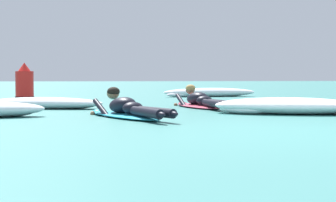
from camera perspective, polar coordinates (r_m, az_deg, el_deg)
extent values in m
plane|color=#387A75|center=(15.90, 0.47, 0.30)|extent=(120.00, 120.00, 0.00)
ellipsoid|color=#2DB2D1|center=(8.48, -4.88, -1.58)|extent=(1.34, 2.28, 0.07)
ellipsoid|color=#2DB2D1|center=(9.44, -7.70, -1.09)|extent=(0.26, 0.26, 0.06)
ellipsoid|color=black|center=(8.51, -5.03, -0.45)|extent=(0.60, 0.73, 0.34)
ellipsoid|color=black|center=(8.18, -3.91, -0.78)|extent=(0.42, 0.38, 0.20)
cylinder|color=black|center=(7.61, -2.39, -1.26)|extent=(0.41, 0.91, 0.14)
ellipsoid|color=black|center=(7.20, -0.85, -1.48)|extent=(0.17, 0.24, 0.08)
cylinder|color=black|center=(7.69, -1.34, -1.22)|extent=(0.51, 0.88, 0.14)
ellipsoid|color=black|center=(7.31, 0.56, -1.42)|extent=(0.17, 0.24, 0.08)
cylinder|color=black|center=(8.74, -7.33, -0.90)|extent=(0.31, 0.60, 0.35)
sphere|color=#8C6647|center=(9.11, -8.31, -1.39)|extent=(0.09, 0.09, 0.09)
cylinder|color=black|center=(8.91, -4.68, -0.82)|extent=(0.31, 0.60, 0.35)
sphere|color=#8C6647|center=(9.25, -5.69, -1.32)|extent=(0.09, 0.09, 0.09)
sphere|color=#8C6647|center=(8.84, -6.09, 0.85)|extent=(0.21, 0.21, 0.21)
ellipsoid|color=black|center=(8.82, -6.04, 1.04)|extent=(0.28, 0.27, 0.16)
ellipsoid|color=#E54C66|center=(11.14, 3.32, -0.55)|extent=(0.88, 2.08, 0.07)
ellipsoid|color=#E54C66|center=(12.03, 1.61, -0.26)|extent=(0.23, 0.23, 0.06)
ellipsoid|color=black|center=(11.18, 3.22, 0.31)|extent=(0.51, 0.76, 0.35)
ellipsoid|color=black|center=(10.80, 4.03, 0.06)|extent=(0.38, 0.33, 0.20)
cylinder|color=black|center=(10.21, 4.95, -0.26)|extent=(0.23, 0.95, 0.14)
ellipsoid|color=black|center=(9.77, 5.91, -0.40)|extent=(0.13, 0.23, 0.08)
cylinder|color=black|center=(10.27, 5.76, -0.25)|extent=(0.34, 0.94, 0.14)
ellipsoid|color=black|center=(9.86, 7.01, -0.38)|extent=(0.13, 0.23, 0.08)
cylinder|color=black|center=(11.47, 1.48, -0.03)|extent=(0.18, 0.59, 0.33)
sphere|color=#8C6647|center=(11.83, 0.85, -0.43)|extent=(0.09, 0.09, 0.09)
cylinder|color=black|center=(11.61, 3.56, 0.00)|extent=(0.18, 0.59, 0.33)
sphere|color=#8C6647|center=(11.94, 2.91, -0.40)|extent=(0.09, 0.09, 0.09)
sphere|color=#8C6647|center=(11.56, 2.47, 1.30)|extent=(0.21, 0.21, 0.21)
ellipsoid|color=#AD894C|center=(11.54, 2.50, 1.44)|extent=(0.25, 0.23, 0.16)
ellipsoid|color=white|center=(17.17, 4.64, 0.96)|extent=(3.21, 0.85, 0.29)
ellipsoid|color=white|center=(17.52, 7.01, 0.84)|extent=(1.18, 0.69, 0.21)
ellipsoid|color=white|center=(16.85, 1.63, 0.71)|extent=(1.18, 0.58, 0.16)
ellipsoid|color=white|center=(9.45, 13.07, -0.51)|extent=(2.76, 1.78, 0.30)
ellipsoid|color=white|center=(9.64, 16.90, -0.76)|extent=(0.96, 0.51, 0.21)
ellipsoid|color=white|center=(9.36, 8.32, -0.91)|extent=(1.00, 0.98, 0.16)
ellipsoid|color=white|center=(9.01, -16.93, -1.06)|extent=(0.85, 0.49, 0.19)
ellipsoid|color=white|center=(11.03, -13.54, -0.21)|extent=(2.62, 1.47, 0.24)
ellipsoid|color=white|center=(10.89, -10.26, -0.40)|extent=(0.97, 0.53, 0.17)
ellipsoid|color=white|center=(11.29, -17.22, -0.46)|extent=(0.95, 0.45, 0.13)
cylinder|color=red|center=(14.79, -15.55, 1.60)|extent=(0.49, 0.49, 0.82)
cone|color=red|center=(14.80, -15.58, 3.65)|extent=(0.34, 0.34, 0.24)
cylinder|color=black|center=(14.80, -15.54, 0.26)|extent=(0.52, 0.52, 0.12)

